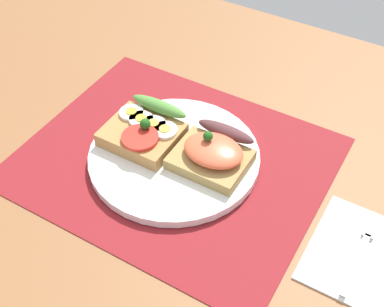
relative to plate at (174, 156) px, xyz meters
The scene contains 7 objects.
ground_plane 2.53cm from the plate, ahead, with size 120.00×90.00×3.20cm, color brown.
placemat 0.78cm from the plate, ahead, with size 43.02×35.52×0.30cm, color maroon.
plate is the anchor object (origin of this frame).
sandwich_egg_tomato 5.89cm from the plate, behind, with size 10.68×10.49×4.38cm.
sandwich_salmon 6.31cm from the plate, 13.89° to the left, with size 10.44×9.77×5.23cm.
napkin 28.63cm from the plate, ahead, with size 12.21×14.73×0.60cm, color white.
fork 28.58cm from the plate, ahead, with size 1.62×13.65×0.32cm.
Camera 1 is at (28.85, -44.26, 54.86)cm, focal length 48.57 mm.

